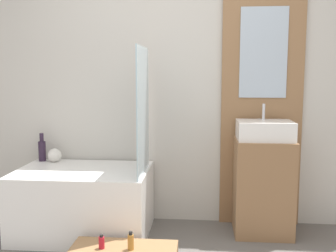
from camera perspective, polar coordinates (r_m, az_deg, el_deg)
name	(u,v)px	position (r m, az deg, el deg)	size (l,w,h in m)	color
wall_tiled_back	(175,85)	(3.68, 1.03, 6.03)	(4.20, 0.06, 2.60)	beige
wall_wood_accent	(262,83)	(3.66, 13.52, 6.11)	(0.73, 0.04, 2.60)	#8E6642
bathtub	(84,201)	(3.58, -12.12, -10.65)	(1.14, 0.76, 0.58)	white
glass_shower_screen	(143,111)	(3.23, -3.67, 2.21)	(0.01, 0.59, 1.04)	silver
vanity_cabinet	(263,187)	(3.57, 13.61, -8.58)	(0.49, 0.42, 0.84)	#8E6642
sink	(265,130)	(3.47, 13.87, -0.62)	(0.47, 0.35, 0.30)	white
vase_tall_dark	(42,150)	(3.91, -17.81, -3.29)	(0.07, 0.07, 0.27)	#2D1E33
vase_round_light	(55,155)	(3.85, -16.13, -4.09)	(0.13, 0.13, 0.13)	silver
bottle_soap_primary	(102,242)	(2.96, -9.62, -16.30)	(0.04, 0.04, 0.10)	#B21928
bottle_soap_secondary	(131,242)	(2.92, -5.43, -16.36)	(0.04, 0.04, 0.13)	#B2752D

